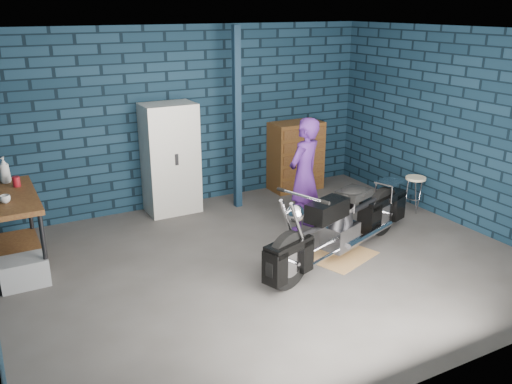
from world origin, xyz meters
The scene contains 14 objects.
ground centered at (0.00, 0.00, 0.00)m, with size 6.00×6.00×0.00m, color #4B4846.
room_walls centered at (0.00, 0.55, 1.90)m, with size 6.02×5.01×2.71m.
support_post centered at (0.55, 1.95, 1.35)m, with size 0.10×0.10×2.70m, color #112436.
workbench centered at (-2.68, 1.33, 0.46)m, with size 0.60×1.40×0.91m, color brown.
drip_mat centered at (0.89, -0.27, 0.00)m, with size 0.81×0.61×0.01m, color olive.
motorcycle centered at (0.89, -0.27, 0.52)m, with size 2.35×0.64×1.04m, color black, non-canonical shape.
person centered at (0.93, 0.70, 0.79)m, with size 0.57×0.38×1.57m, color #421C6A.
storage_bin centered at (-2.66, 0.83, 0.16)m, with size 0.51×0.36×0.32m, color gray.
locker centered at (-0.41, 2.23, 0.82)m, with size 0.76×0.54×1.63m, color beige.
tool_chest centered at (1.79, 2.23, 0.57)m, with size 0.86×0.48×1.14m, color brown.
shop_stool centered at (2.78, 0.49, 0.27)m, with size 0.30×0.30×0.54m, color beige, non-canonical shape.
cup_a centered at (-2.72, 1.06, 0.95)m, with size 0.11×0.11×0.09m, color beige.
mug_red centered at (-2.55, 1.61, 0.97)m, with size 0.09×0.09×0.12m, color maroon.
bottle centered at (-2.65, 1.83, 1.07)m, with size 0.13×0.13×0.32m, color gray.
Camera 1 is at (-2.94, -5.13, 2.96)m, focal length 38.00 mm.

